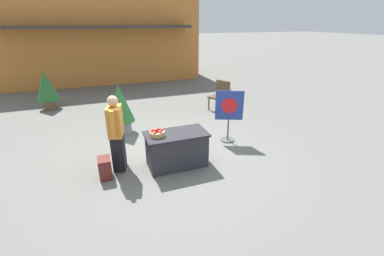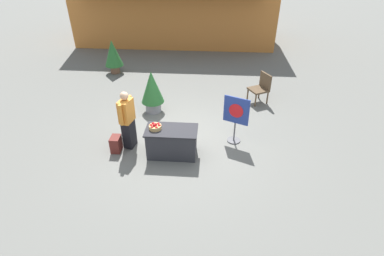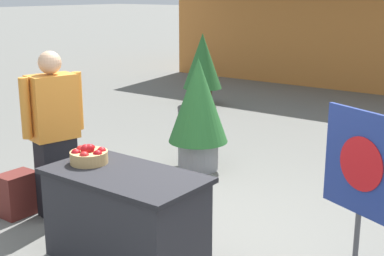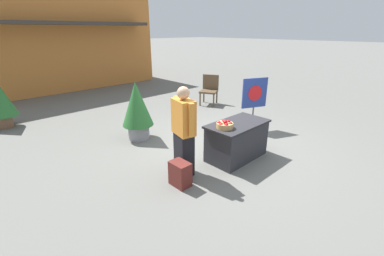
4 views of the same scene
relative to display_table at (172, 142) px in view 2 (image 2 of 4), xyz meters
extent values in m
plane|color=slate|center=(0.18, 0.59, -0.37)|extent=(120.00, 120.00, 0.00)
cube|color=#2D2D33|center=(0.00, 0.00, -0.02)|extent=(1.21, 0.66, 0.70)
cube|color=#242428|center=(0.00, 0.00, 0.35)|extent=(1.29, 0.70, 0.04)
cylinder|color=tan|center=(-0.40, 0.00, 0.42)|extent=(0.31, 0.31, 0.10)
sphere|color=#A30F14|center=(-0.29, 0.00, 0.46)|extent=(0.08, 0.08, 0.08)
sphere|color=red|center=(-0.33, 0.08, 0.46)|extent=(0.08, 0.08, 0.08)
sphere|color=#A30F14|center=(-0.46, 0.08, 0.46)|extent=(0.08, 0.08, 0.08)
sphere|color=red|center=(-0.50, 0.01, 0.46)|extent=(0.08, 0.08, 0.08)
sphere|color=red|center=(-0.46, -0.08, 0.46)|extent=(0.08, 0.08, 0.08)
sphere|color=red|center=(-0.35, -0.09, 0.46)|extent=(0.08, 0.08, 0.08)
sphere|color=#A30F14|center=(-0.39, 0.01, 0.49)|extent=(0.08, 0.08, 0.08)
sphere|color=red|center=(-0.40, 0.00, 0.49)|extent=(0.08, 0.08, 0.08)
sphere|color=red|center=(-0.41, -0.02, 0.49)|extent=(0.08, 0.08, 0.08)
cube|color=black|center=(-1.16, 0.27, 0.01)|extent=(0.31, 0.39, 0.76)
cube|color=orange|center=(-1.16, 0.27, 0.69)|extent=(0.35, 0.47, 0.60)
sphere|color=tan|center=(-1.16, 0.27, 1.10)|extent=(0.21, 0.21, 0.21)
cylinder|color=orange|center=(-1.10, 0.52, 0.72)|extent=(0.09, 0.09, 0.55)
cylinder|color=orange|center=(-1.22, 0.02, 0.72)|extent=(0.09, 0.09, 0.55)
cube|color=maroon|center=(-1.47, 0.03, -0.16)|extent=(0.24, 0.34, 0.42)
cylinder|color=#4C4C51|center=(1.60, 0.70, -0.36)|extent=(0.36, 0.36, 0.03)
cylinder|color=#4C4C51|center=(1.60, 0.70, -0.07)|extent=(0.04, 0.04, 0.55)
cube|color=navy|center=(1.60, 0.70, 0.58)|extent=(0.65, 0.30, 0.74)
cylinder|color=red|center=(1.59, 0.69, 0.58)|extent=(0.36, 0.16, 0.39)
cylinder|color=brown|center=(2.38, 2.75, -0.16)|extent=(0.05, 0.05, 0.43)
cylinder|color=brown|center=(2.16, 3.16, -0.16)|extent=(0.05, 0.05, 0.43)
cylinder|color=brown|center=(2.80, 2.98, -0.16)|extent=(0.05, 0.05, 0.43)
cylinder|color=brown|center=(2.57, 3.39, -0.16)|extent=(0.05, 0.05, 0.43)
cube|color=brown|center=(2.48, 3.07, 0.08)|extent=(0.75, 0.75, 0.06)
cube|color=brown|center=(2.70, 3.19, 0.36)|extent=(0.31, 0.51, 0.50)
cylinder|color=gray|center=(-0.89, 2.18, -0.20)|extent=(0.49, 0.49, 0.35)
cone|color=#28662D|center=(-0.89, 2.18, 0.48)|extent=(0.71, 0.71, 1.01)
cylinder|color=brown|center=(-3.05, 5.24, -0.21)|extent=(0.36, 0.36, 0.32)
cone|color=#28662D|center=(-3.05, 5.24, 0.46)|extent=(0.73, 0.73, 1.02)
camera|label=1|loc=(-1.39, -4.65, 2.51)|focal=24.00mm
camera|label=2|loc=(0.97, -6.10, 4.35)|focal=28.00mm
camera|label=3|loc=(2.77, -2.81, 1.74)|focal=50.00mm
camera|label=4|loc=(-3.85, -2.76, 2.06)|focal=24.00mm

